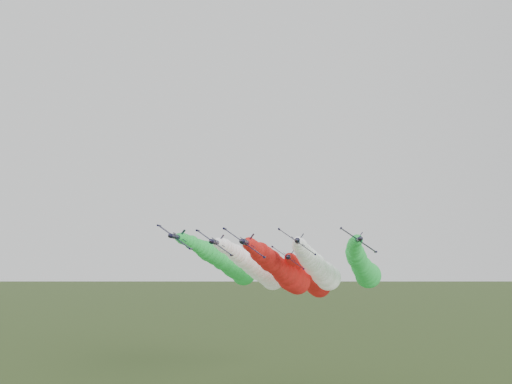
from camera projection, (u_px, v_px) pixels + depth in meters
jet_lead at (284, 271)px, 122.96m from camera, size 15.00×60.70×14.62m
jet_inner_left at (258, 268)px, 135.23m from camera, size 15.04×60.74×14.66m
jet_inner_right at (318, 267)px, 132.55m from camera, size 15.16×60.86×14.78m
jet_outer_left at (227, 263)px, 140.75m from camera, size 15.29×60.99×14.91m
jet_outer_right at (362, 266)px, 139.03m from camera, size 15.39×61.09×15.01m
jet_trail at (310, 278)px, 148.05m from camera, size 15.24×60.94×14.86m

